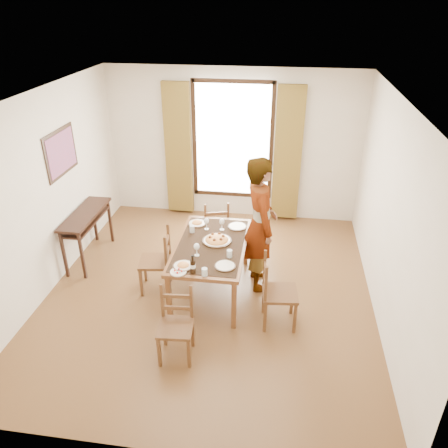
# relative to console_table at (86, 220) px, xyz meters

# --- Properties ---
(ground) EXTENTS (5.00, 5.00, 0.00)m
(ground) POSITION_rel_console_table_xyz_m (2.03, -0.60, -0.68)
(ground) COLOR #4C3018
(ground) RESTS_ON ground
(room_shell) EXTENTS (4.60, 5.10, 2.74)m
(room_shell) POSITION_rel_console_table_xyz_m (2.03, -0.47, 0.86)
(room_shell) COLOR silver
(room_shell) RESTS_ON ground
(console_table) EXTENTS (0.38, 1.20, 0.80)m
(console_table) POSITION_rel_console_table_xyz_m (0.00, 0.00, 0.00)
(console_table) COLOR black
(console_table) RESTS_ON ground
(dining_table) EXTENTS (0.94, 1.61, 0.76)m
(dining_table) POSITION_rel_console_table_xyz_m (2.05, -0.56, 0.00)
(dining_table) COLOR brown
(dining_table) RESTS_ON ground
(chair_west) EXTENTS (0.48, 0.48, 0.95)m
(chair_west) POSITION_rel_console_table_xyz_m (1.30, -0.64, -0.24)
(chair_west) COLOR #53321B
(chair_west) RESTS_ON ground
(chair_north) EXTENTS (0.51, 0.51, 0.93)m
(chair_north) POSITION_rel_console_table_xyz_m (1.94, 0.48, -0.25)
(chair_north) COLOR #53321B
(chair_north) RESTS_ON ground
(chair_south) EXTENTS (0.42, 0.42, 0.89)m
(chair_south) POSITION_rel_console_table_xyz_m (1.86, -1.86, -0.27)
(chair_south) COLOR #53321B
(chair_south) RESTS_ON ground
(chair_east) EXTENTS (0.47, 0.47, 0.97)m
(chair_east) POSITION_rel_console_table_xyz_m (2.98, -1.13, -0.23)
(chair_east) COLOR #53321B
(chair_east) RESTS_ON ground
(man) EXTENTS (0.95, 0.83, 1.93)m
(man) POSITION_rel_console_table_xyz_m (2.69, -0.30, 0.28)
(man) COLOR #909398
(man) RESTS_ON ground
(plate_sw) EXTENTS (0.27, 0.27, 0.05)m
(plate_sw) POSITION_rel_console_table_xyz_m (1.80, -1.15, 0.10)
(plate_sw) COLOR silver
(plate_sw) RESTS_ON dining_table
(plate_se) EXTENTS (0.27, 0.27, 0.05)m
(plate_se) POSITION_rel_console_table_xyz_m (2.32, -1.08, 0.10)
(plate_se) COLOR silver
(plate_se) RESTS_ON dining_table
(plate_nw) EXTENTS (0.27, 0.27, 0.05)m
(plate_nw) POSITION_rel_console_table_xyz_m (1.75, -0.02, 0.10)
(plate_nw) COLOR silver
(plate_nw) RESTS_ON dining_table
(plate_ne) EXTENTS (0.27, 0.27, 0.05)m
(plate_ne) POSITION_rel_console_table_xyz_m (2.35, -0.03, 0.10)
(plate_ne) COLOR silver
(plate_ne) RESTS_ON dining_table
(pasta_platter) EXTENTS (0.40, 0.40, 0.10)m
(pasta_platter) POSITION_rel_console_table_xyz_m (2.12, -0.48, 0.12)
(pasta_platter) COLOR #C15F18
(pasta_platter) RESTS_ON dining_table
(caprese_plate) EXTENTS (0.20, 0.20, 0.04)m
(caprese_plate) POSITION_rel_console_table_xyz_m (1.77, -1.29, 0.09)
(caprese_plate) COLOR silver
(caprese_plate) RESTS_ON dining_table
(wine_glass_a) EXTENTS (0.08, 0.08, 0.18)m
(wine_glass_a) POSITION_rel_console_table_xyz_m (1.92, -0.87, 0.16)
(wine_glass_a) COLOR white
(wine_glass_a) RESTS_ON dining_table
(wine_glass_b) EXTENTS (0.08, 0.08, 0.18)m
(wine_glass_b) POSITION_rel_console_table_xyz_m (2.14, -0.14, 0.16)
(wine_glass_b) COLOR white
(wine_glass_b) RESTS_ON dining_table
(wine_glass_c) EXTENTS (0.08, 0.08, 0.18)m
(wine_glass_c) POSITION_rel_console_table_xyz_m (1.92, -0.16, 0.16)
(wine_glass_c) COLOR white
(wine_glass_c) RESTS_ON dining_table
(tumbler_a) EXTENTS (0.07, 0.07, 0.10)m
(tumbler_a) POSITION_rel_console_table_xyz_m (2.34, -0.85, 0.12)
(tumbler_a) COLOR silver
(tumbler_a) RESTS_ON dining_table
(tumbler_b) EXTENTS (0.07, 0.07, 0.10)m
(tumbler_b) POSITION_rel_console_table_xyz_m (1.73, -0.27, 0.12)
(tumbler_b) COLOR silver
(tumbler_b) RESTS_ON dining_table
(tumbler_c) EXTENTS (0.07, 0.07, 0.10)m
(tumbler_c) POSITION_rel_console_table_xyz_m (2.10, -1.30, 0.12)
(tumbler_c) COLOR silver
(tumbler_c) RESTS_ON dining_table
(wine_bottle) EXTENTS (0.07, 0.07, 0.25)m
(wine_bottle) POSITION_rel_console_table_xyz_m (1.95, -1.27, 0.20)
(wine_bottle) COLOR black
(wine_bottle) RESTS_ON dining_table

